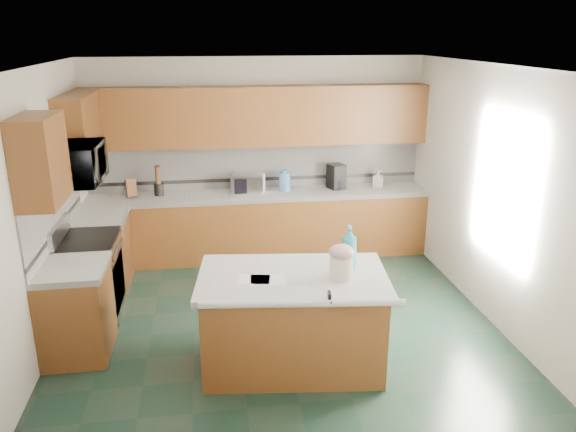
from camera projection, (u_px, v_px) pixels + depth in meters
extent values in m
plane|color=black|center=(279.00, 325.00, 6.04)|extent=(4.60, 4.60, 0.00)
plane|color=white|center=(277.00, 67.00, 5.19)|extent=(4.60, 4.60, 0.00)
cube|color=white|center=(257.00, 157.00, 7.80)|extent=(4.60, 0.04, 2.70)
cube|color=white|center=(327.00, 317.00, 3.44)|extent=(4.60, 0.04, 2.70)
cube|color=white|center=(35.00, 216.00, 5.30)|extent=(0.04, 4.60, 2.70)
cube|color=white|center=(495.00, 196.00, 5.94)|extent=(0.04, 4.60, 2.70)
cube|color=#381F0E|center=(260.00, 227.00, 7.78)|extent=(4.60, 0.60, 0.86)
cube|color=white|center=(260.00, 195.00, 7.64)|extent=(4.60, 0.64, 0.06)
cube|color=#381F0E|center=(257.00, 116.00, 7.44)|extent=(4.60, 0.33, 0.78)
cube|color=silver|center=(257.00, 165.00, 7.80)|extent=(4.60, 0.02, 0.63)
cube|color=black|center=(257.00, 179.00, 7.86)|extent=(4.60, 0.01, 0.05)
cube|color=#381F0E|center=(103.00, 254.00, 6.84)|extent=(0.60, 0.82, 0.86)
cube|color=white|center=(99.00, 218.00, 6.70)|extent=(0.64, 0.82, 0.06)
cube|color=#381F0E|center=(76.00, 313.00, 5.41)|extent=(0.60, 0.72, 0.86)
cube|color=white|center=(71.00, 269.00, 5.26)|extent=(0.64, 0.72, 0.06)
cube|color=silver|center=(54.00, 210.00, 5.85)|extent=(0.02, 2.30, 0.63)
cube|color=black|center=(57.00, 228.00, 5.92)|extent=(0.01, 2.30, 0.05)
cube|color=#381F0E|center=(79.00, 129.00, 6.48)|extent=(0.33, 1.09, 0.78)
cube|color=#381F0E|center=(40.00, 160.00, 4.91)|extent=(0.33, 0.72, 0.78)
cube|color=#B7B7BC|center=(91.00, 280.00, 6.10)|extent=(0.60, 0.76, 0.88)
cube|color=black|center=(118.00, 282.00, 6.15)|extent=(0.02, 0.68, 0.55)
cube|color=black|center=(86.00, 240.00, 5.95)|extent=(0.62, 0.78, 0.04)
cylinder|color=#B7B7BC|center=(118.00, 249.00, 6.03)|extent=(0.02, 0.66, 0.02)
cube|color=#B7B7BC|center=(59.00, 231.00, 5.88)|extent=(0.06, 0.76, 0.18)
imported|color=#B7B7BC|center=(77.00, 164.00, 5.69)|extent=(0.50, 0.73, 0.41)
cube|color=#381F0E|center=(293.00, 323.00, 5.22)|extent=(1.70, 1.10, 0.86)
cube|color=white|center=(293.00, 278.00, 5.07)|extent=(1.81, 1.21, 0.06)
cylinder|color=white|center=(302.00, 304.00, 4.59)|extent=(1.71, 0.25, 0.06)
cylinder|color=silver|center=(341.00, 267.00, 4.97)|extent=(0.21, 0.21, 0.21)
ellipsoid|color=#C7939C|center=(341.00, 252.00, 4.92)|extent=(0.22, 0.22, 0.14)
cylinder|color=tan|center=(342.00, 247.00, 4.91)|extent=(0.07, 0.03, 0.03)
sphere|color=tan|center=(338.00, 247.00, 4.90)|extent=(0.04, 0.04, 0.04)
sphere|color=tan|center=(346.00, 247.00, 4.91)|extent=(0.04, 0.04, 0.04)
imported|color=teal|center=(349.00, 247.00, 5.18)|extent=(0.17, 0.17, 0.40)
cube|color=white|center=(268.00, 280.00, 4.97)|extent=(0.33, 0.26, 0.00)
cube|color=white|center=(254.00, 279.00, 4.97)|extent=(0.31, 0.25, 0.00)
cube|color=black|center=(329.00, 297.00, 4.63)|extent=(0.04, 0.09, 0.08)
cylinder|color=black|center=(331.00, 302.00, 4.59)|extent=(0.01, 0.06, 0.01)
cube|color=#472814|center=(131.00, 188.00, 7.41)|extent=(0.17, 0.21, 0.26)
cylinder|color=black|center=(159.00, 189.00, 7.50)|extent=(0.13, 0.13, 0.16)
cylinder|color=#472814|center=(158.00, 175.00, 7.43)|extent=(0.08, 0.08, 0.24)
cube|color=#B7B7BC|center=(248.00, 184.00, 7.62)|extent=(0.47, 0.37, 0.24)
cube|color=black|center=(248.00, 186.00, 7.49)|extent=(0.38, 0.01, 0.20)
cylinder|color=white|center=(261.00, 182.00, 7.69)|extent=(0.11, 0.11, 0.24)
cylinder|color=#B7B7BC|center=(261.00, 190.00, 7.73)|extent=(0.16, 0.16, 0.01)
cylinder|color=#5290D0|center=(285.00, 181.00, 7.70)|extent=(0.16, 0.16, 0.26)
cylinder|color=#5290D0|center=(285.00, 171.00, 7.65)|extent=(0.07, 0.07, 0.04)
cube|color=black|center=(336.00, 176.00, 7.80)|extent=(0.26, 0.27, 0.34)
cylinder|color=black|center=(337.00, 184.00, 7.79)|extent=(0.14, 0.14, 0.14)
imported|color=white|center=(378.00, 179.00, 7.87)|extent=(0.16, 0.16, 0.24)
cylinder|color=red|center=(379.00, 169.00, 7.83)|extent=(0.02, 0.02, 0.03)
cube|color=white|center=(504.00, 188.00, 5.70)|extent=(0.02, 1.40, 1.10)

